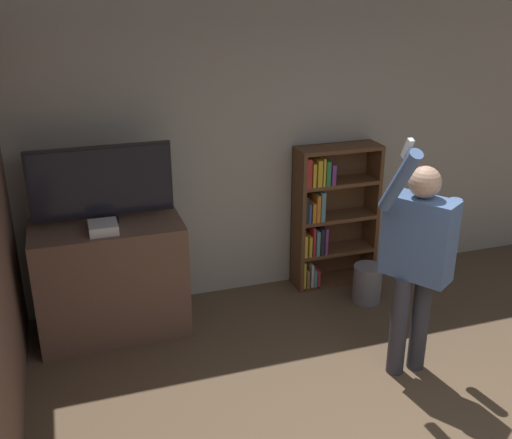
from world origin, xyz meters
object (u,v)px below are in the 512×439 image
(game_console, at_px, (103,227))
(person, at_px, (418,252))
(bookshelf, at_px, (327,216))
(television, at_px, (102,184))
(waste_bin, at_px, (367,283))

(game_console, bearing_deg, person, -28.58)
(game_console, xyz_separation_m, bookshelf, (2.08, 0.39, -0.31))
(person, bearing_deg, television, -155.45)
(game_console, xyz_separation_m, waste_bin, (2.30, -0.07, -0.83))
(bookshelf, height_order, person, person)
(game_console, bearing_deg, bookshelf, 10.56)
(bookshelf, bearing_deg, game_console, -169.44)
(television, height_order, bookshelf, television)
(television, bearing_deg, waste_bin, -6.51)
(television, bearing_deg, bookshelf, 5.68)
(television, relative_size, waste_bin, 3.15)
(bookshelf, xyz_separation_m, waste_bin, (0.22, -0.46, -0.52))
(person, xyz_separation_m, waste_bin, (0.23, 1.05, -0.81))
(television, height_order, person, person)
(waste_bin, bearing_deg, game_console, 178.14)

